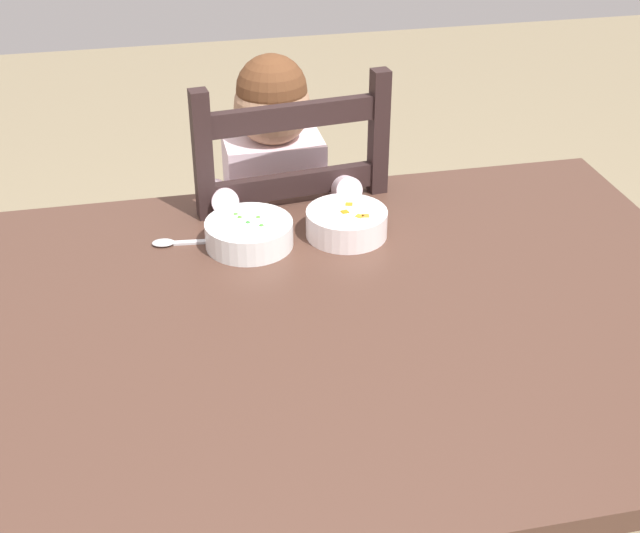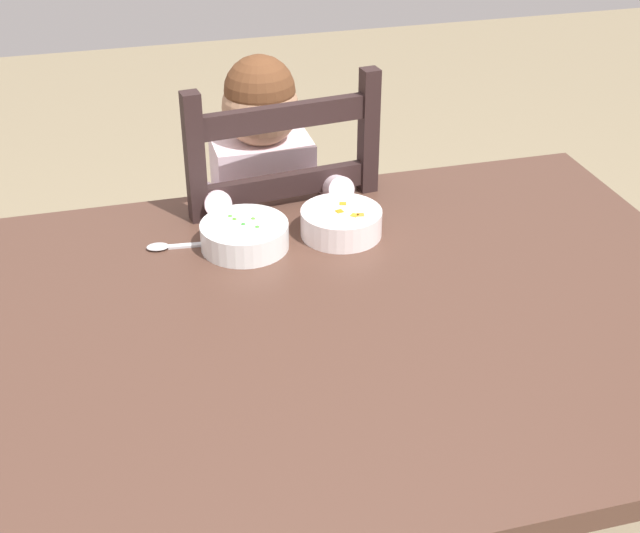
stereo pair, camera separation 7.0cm
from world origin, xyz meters
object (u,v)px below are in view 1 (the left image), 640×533
at_px(bowl_of_carrots, 347,222).
at_px(dining_table, 331,353).
at_px(child_figure, 275,200).
at_px(spoon, 174,242).
at_px(dining_chair, 279,264).
at_px(bowl_of_peas, 249,233).

bearing_deg(bowl_of_carrots, dining_table, -108.79).
relative_size(child_figure, spoon, 7.11).
xyz_separation_m(child_figure, bowl_of_carrots, (0.10, -0.29, 0.08)).
bearing_deg(dining_chair, bowl_of_carrots, -72.89).
distance_m(bowl_of_peas, spoon, 0.15).
distance_m(dining_table, dining_chair, 0.59).
height_order(dining_table, bowl_of_peas, bowl_of_peas).
xyz_separation_m(dining_table, bowl_of_peas, (-0.10, 0.27, 0.11)).
relative_size(dining_table, child_figure, 1.48).
distance_m(dining_chair, child_figure, 0.18).
height_order(bowl_of_peas, spoon, bowl_of_peas).
distance_m(dining_chair, bowl_of_carrots, 0.41).
height_order(bowl_of_peas, bowl_of_carrots, bowl_of_carrots).
xyz_separation_m(dining_chair, bowl_of_peas, (-0.10, -0.30, 0.26)).
relative_size(dining_table, spoon, 10.53).
bearing_deg(child_figure, spoon, -133.37).
bearing_deg(spoon, bowl_of_peas, -13.13).
distance_m(bowl_of_carrots, spoon, 0.34).
xyz_separation_m(bowl_of_peas, spoon, (-0.15, 0.03, -0.02)).
height_order(dining_chair, bowl_of_carrots, dining_chair).
relative_size(dining_chair, bowl_of_peas, 5.69).
distance_m(dining_table, child_figure, 0.57).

